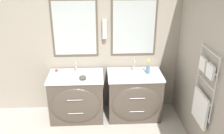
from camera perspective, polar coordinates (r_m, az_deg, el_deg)
The scene contains 9 objects.
wall_back at distance 4.47m, azimuth -6.24°, elevation 5.73°, with size 4.99×0.16×2.60m.
wall_right at distance 3.71m, azimuth 20.23°, elevation 0.40°, with size 0.13×3.96×2.60m.
vanity_left at distance 4.46m, azimuth -8.06°, elevation -6.90°, with size 0.94×0.68×0.83m.
vanity_right at distance 4.48m, azimuth 5.13°, elevation -6.59°, with size 0.94×0.68×0.83m.
faucet_left at distance 4.40m, azimuth -8.24°, elevation 0.12°, with size 0.17×0.13×0.21m.
faucet_right at distance 4.42m, azimuth 5.04°, elevation 0.39°, with size 0.17×0.13×0.21m.
toiletry_bottle at distance 4.23m, azimuth -12.50°, elevation -1.68°, with size 0.08×0.08×0.15m.
amenity_bowl at distance 4.13m, azimuth -6.71°, elevation -2.42°, with size 0.12×0.12×0.07m.
flower_vase at distance 4.34m, azimuth 8.23°, elevation -0.09°, with size 0.07×0.07×0.27m.
Camera 1 is at (0.27, -2.25, 2.64)m, focal length 40.00 mm.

